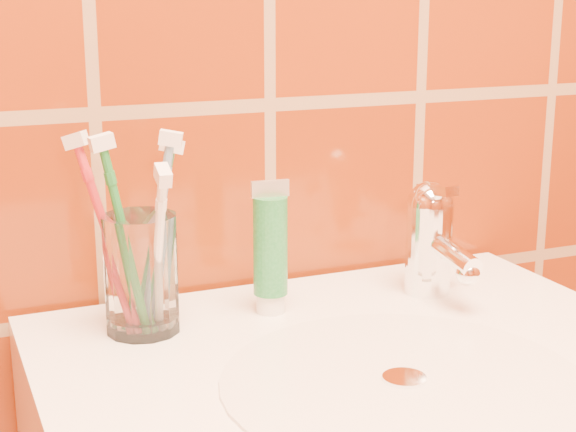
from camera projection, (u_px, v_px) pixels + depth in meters
name	position (u px, v px, depth m)	size (l,w,h in m)	color
glass_tumbler	(141.00, 274.00, 0.81)	(0.07, 0.07, 0.11)	white
toothpaste_tube	(270.00, 251.00, 0.86)	(0.04, 0.03, 0.13)	white
faucet	(431.00, 235.00, 0.91)	(0.05, 0.11, 0.12)	white
toothbrush_0	(157.00, 232.00, 0.81)	(0.05, 0.03, 0.19)	#6B96BF
toothbrush_1	(158.00, 254.00, 0.78)	(0.03, 0.09, 0.17)	white
toothbrush_2	(125.00, 239.00, 0.78)	(0.06, 0.03, 0.20)	#1F7732
toothbrush_3	(108.00, 236.00, 0.80)	(0.07, 0.06, 0.19)	#BB2831
toothbrush_4	(155.00, 234.00, 0.82)	(0.07, 0.04, 0.18)	#1D7041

